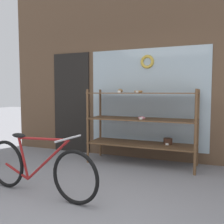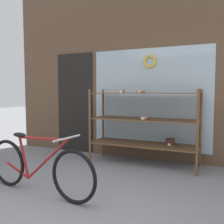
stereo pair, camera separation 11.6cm
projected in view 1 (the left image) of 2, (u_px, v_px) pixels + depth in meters
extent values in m
cube|color=brown|center=(138.00, 59.00, 4.78)|extent=(5.70, 0.08, 3.85)
cube|color=#A3B7C1|center=(147.00, 99.00, 4.73)|extent=(2.26, 0.02, 1.90)
cube|color=black|center=(72.00, 103.00, 5.35)|extent=(0.84, 0.03, 2.10)
torus|color=gold|center=(147.00, 62.00, 4.65)|extent=(0.26, 0.06, 0.26)
cylinder|color=brown|center=(88.00, 126.00, 4.50)|extent=(0.04, 0.04, 1.33)
cylinder|color=brown|center=(196.00, 133.00, 3.81)|extent=(0.04, 0.04, 1.33)
cylinder|color=brown|center=(100.00, 123.00, 5.01)|extent=(0.04, 0.04, 1.33)
cylinder|color=brown|center=(198.00, 128.00, 4.31)|extent=(0.04, 0.04, 1.33)
cube|color=brown|center=(141.00, 144.00, 4.43)|extent=(1.90, 0.59, 0.02)
cube|color=brown|center=(142.00, 119.00, 4.40)|extent=(1.90, 0.59, 0.02)
cube|color=brown|center=(142.00, 93.00, 4.36)|extent=(1.90, 0.59, 0.02)
cylinder|color=#422619|center=(168.00, 141.00, 4.37)|extent=(0.16, 0.16, 0.11)
cube|color=white|center=(167.00, 144.00, 4.29)|extent=(0.05, 0.00, 0.04)
ellipsoid|color=brown|center=(120.00, 91.00, 4.35)|extent=(0.09, 0.08, 0.07)
cube|color=white|center=(119.00, 92.00, 4.30)|extent=(0.05, 0.00, 0.04)
torus|color=#B27A42|center=(138.00, 92.00, 4.53)|extent=(0.16, 0.16, 0.04)
cube|color=white|center=(137.00, 92.00, 4.45)|extent=(0.05, 0.00, 0.04)
torus|color=pink|center=(142.00, 118.00, 4.33)|extent=(0.13, 0.13, 0.04)
cube|color=white|center=(141.00, 118.00, 4.27)|extent=(0.05, 0.00, 0.04)
torus|color=black|center=(6.00, 164.00, 3.36)|extent=(0.64, 0.11, 0.64)
torus|color=black|center=(75.00, 177.00, 2.83)|extent=(0.64, 0.11, 0.64)
cylinder|color=maroon|center=(47.00, 161.00, 3.01)|extent=(0.68, 0.10, 0.59)
cylinder|color=maroon|center=(42.00, 139.00, 3.03)|extent=(0.80, 0.11, 0.07)
cylinder|color=maroon|center=(23.00, 158.00, 3.20)|extent=(0.18, 0.05, 0.53)
cylinder|color=maroon|center=(17.00, 171.00, 3.27)|extent=(0.41, 0.07, 0.17)
ellipsoid|color=black|center=(19.00, 135.00, 3.21)|extent=(0.23, 0.11, 0.06)
cylinder|color=#B2B2B7|center=(69.00, 138.00, 2.84)|extent=(0.07, 0.46, 0.02)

